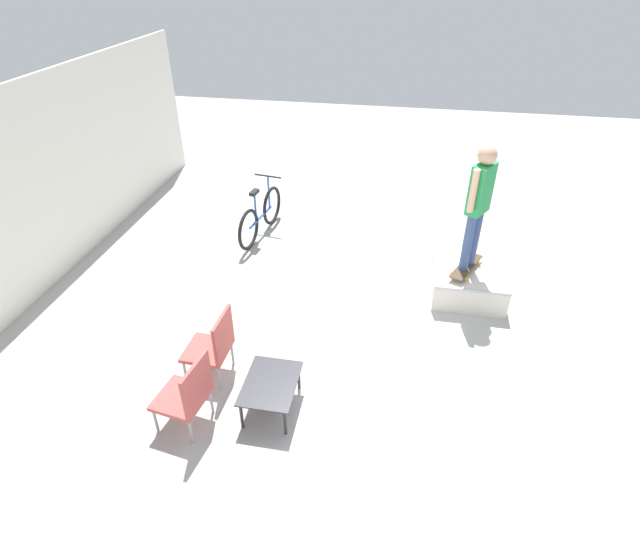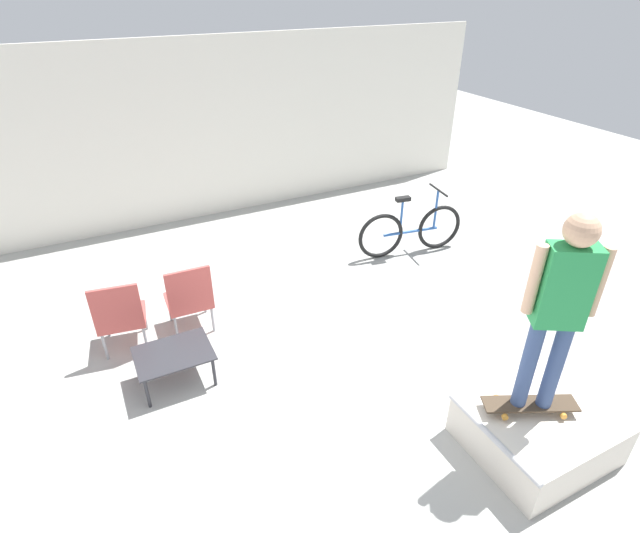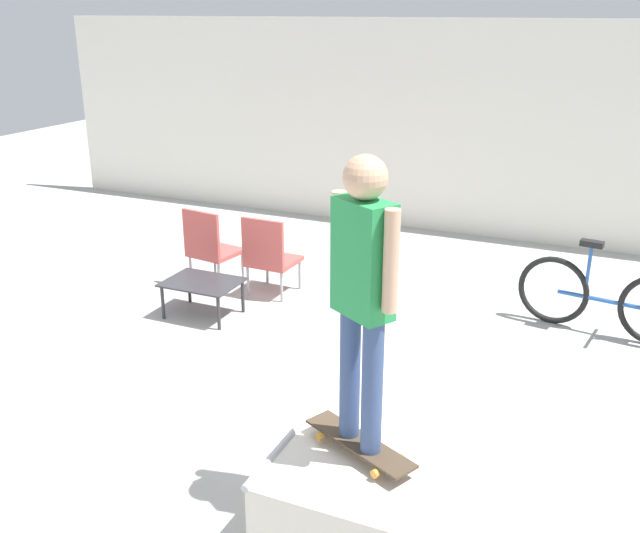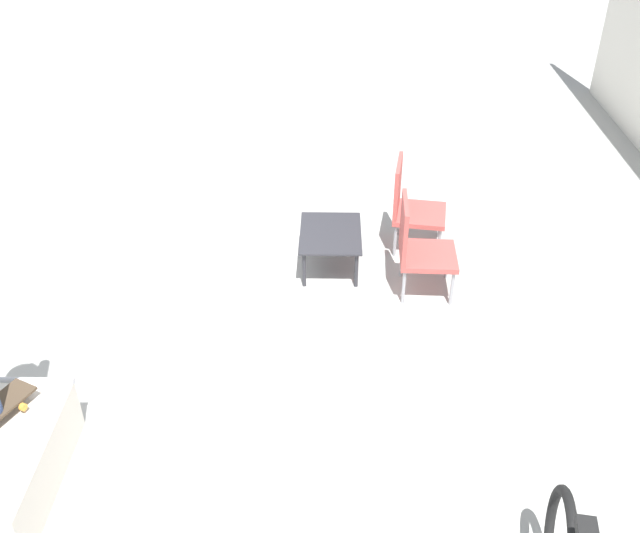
% 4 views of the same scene
% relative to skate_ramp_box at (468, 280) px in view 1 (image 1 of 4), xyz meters
% --- Properties ---
extents(ground_plane, '(24.00, 24.00, 0.00)m').
position_rel_skate_ramp_box_xyz_m(ground_plane, '(-1.77, 1.30, -0.22)').
color(ground_plane, '#A8A8A3').
extents(skate_ramp_box, '(1.22, 1.06, 0.46)m').
position_rel_skate_ramp_box_xyz_m(skate_ramp_box, '(0.00, 0.00, 0.00)').
color(skate_ramp_box, silver).
rests_on(skate_ramp_box, ground_plane).
extents(skateboard_on_ramp, '(0.84, 0.54, 0.07)m').
position_rel_skate_ramp_box_xyz_m(skateboard_on_ramp, '(-0.10, 0.07, 0.30)').
color(skateboard_on_ramp, '#473828').
rests_on(skateboard_on_ramp, skate_ramp_box).
extents(person_skater, '(0.50, 0.37, 1.84)m').
position_rel_skate_ramp_box_xyz_m(person_skater, '(-0.10, 0.07, 1.41)').
color(person_skater, '#384C7A').
rests_on(person_skater, skateboard_on_ramp).
extents(coffee_table, '(0.79, 0.60, 0.39)m').
position_rel_skate_ramp_box_xyz_m(coffee_table, '(-2.76, 2.37, 0.13)').
color(coffee_table, '#2D2D33').
rests_on(coffee_table, ground_plane).
extents(patio_chair_left, '(0.59, 0.59, 0.94)m').
position_rel_skate_ramp_box_xyz_m(patio_chair_left, '(-3.17, 3.17, 0.28)').
color(patio_chair_left, '#99999E').
rests_on(patio_chair_left, ground_plane).
extents(patio_chair_right, '(0.54, 0.54, 0.94)m').
position_rel_skate_ramp_box_xyz_m(patio_chair_right, '(-2.38, 3.17, 0.28)').
color(patio_chair_right, '#99999E').
rests_on(patio_chair_right, ground_plane).
extents(bicycle, '(1.72, 0.52, 1.02)m').
position_rel_skate_ramp_box_xyz_m(bicycle, '(1.17, 3.61, 0.17)').
color(bicycle, black).
rests_on(bicycle, ground_plane).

